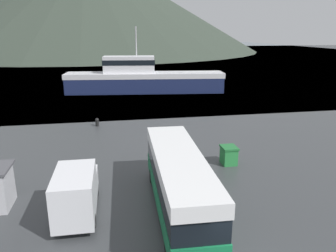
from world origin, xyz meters
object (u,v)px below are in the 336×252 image
Objects in this scene: tour_bus at (179,180)px; delivery_van at (76,191)px; fishing_boat at (143,78)px; storage_bin at (229,155)px.

tour_bus reaches higher than delivery_van.
storage_bin is (3.02, -30.94, -1.56)m from fishing_boat.
tour_bus is 36.75m from fishing_boat.
delivery_van is 36.90m from fishing_boat.
delivery_van is at bearing -5.02° from fishing_boat.
delivery_van reaches higher than storage_bin.
tour_bus is at bearing 3.51° from fishing_boat.
fishing_boat reaches higher than delivery_van.
delivery_van is at bearing 176.32° from tour_bus.
tour_bus is 7.77m from storage_bin.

